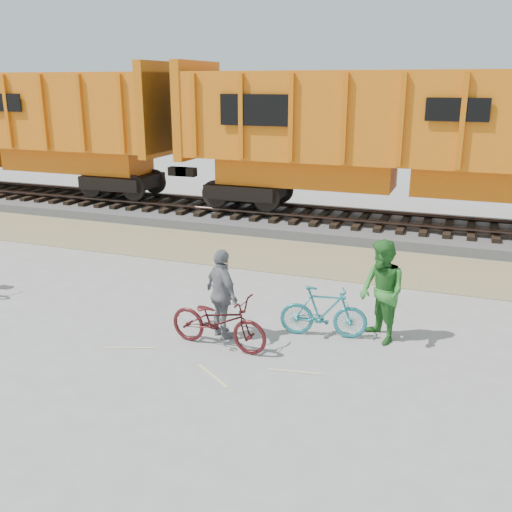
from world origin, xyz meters
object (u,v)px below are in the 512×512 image
(bicycle_maroon, at_px, (218,321))
(person_man, at_px, (382,292))
(hopper_car_left, at_px, (7,123))
(hopper_car_center, at_px, (406,136))
(person_woman, at_px, (222,294))
(bicycle_teal, at_px, (324,312))

(bicycle_maroon, height_order, person_man, person_man)
(hopper_car_left, relative_size, hopper_car_center, 1.00)
(bicycle_maroon, xyz_separation_m, person_man, (2.63, 1.29, 0.45))
(hopper_car_left, xyz_separation_m, person_woman, (12.90, -8.80, -2.16))
(hopper_car_center, relative_size, person_woman, 8.29)
(hopper_car_left, bearing_deg, person_woman, -34.30)
(person_man, bearing_deg, bicycle_teal, -119.26)
(hopper_car_center, relative_size, bicycle_maroon, 7.43)
(hopper_car_center, bearing_deg, person_man, -85.51)
(person_man, distance_m, person_woman, 2.87)
(person_man, relative_size, person_woman, 1.12)
(bicycle_maroon, relative_size, person_woman, 1.12)
(bicycle_teal, xyz_separation_m, person_woman, (-1.73, -0.69, 0.36))
(bicycle_teal, xyz_separation_m, bicycle_maroon, (-1.63, -1.09, 0.01))
(hopper_car_left, relative_size, bicycle_maroon, 7.43)
(person_man, bearing_deg, hopper_car_left, -157.42)
(bicycle_teal, relative_size, person_woman, 0.95)
(hopper_car_left, distance_m, hopper_car_center, 15.00)
(hopper_car_left, height_order, bicycle_teal, hopper_car_left)
(bicycle_maroon, xyz_separation_m, person_woman, (-0.10, 0.40, 0.35))
(hopper_car_left, distance_m, person_woman, 15.76)
(hopper_car_left, bearing_deg, hopper_car_center, 0.00)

